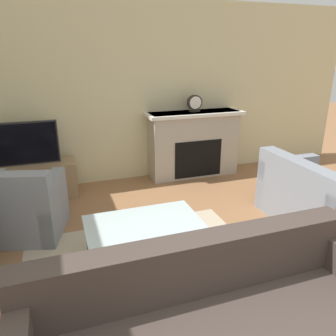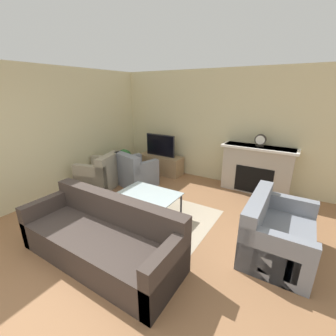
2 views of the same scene
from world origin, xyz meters
name	(u,v)px [view 2 (image 2 of 2)]	position (x,y,z in m)	size (l,w,h in m)	color
ground_plane	(65,300)	(0.00, 0.00, 0.00)	(20.00, 20.00, 0.00)	#936642
wall_back	(214,127)	(0.00, 4.34, 1.35)	(8.14, 0.06, 2.70)	beige
wall_left	(70,131)	(-2.60, 2.15, 1.35)	(0.06, 7.31, 2.70)	beige
area_rug	(146,218)	(-0.27, 1.86, 0.00)	(2.27, 1.94, 0.00)	#B7A88E
fireplace	(256,168)	(1.16, 4.10, 0.56)	(1.57, 0.47, 1.06)	#B2A899
tv_stand	(161,164)	(-1.36, 4.00, 0.25)	(1.26, 0.47, 0.50)	#997A56
tv	(160,145)	(-1.36, 3.99, 0.79)	(0.87, 0.06, 0.59)	#232328
couch_sectional	(103,239)	(-0.16, 0.73, 0.29)	(2.31, 0.88, 0.82)	#3D332D
couch_loveseat	(275,234)	(1.84, 2.09, 0.29)	(0.85, 1.28, 0.82)	gray
armchair_by_window	(101,175)	(-2.03, 2.40, 0.30)	(0.99, 1.05, 0.82)	#9E937F
armchair_accent	(136,173)	(-1.39, 2.94, 0.30)	(0.98, 0.92, 0.82)	gray
coffee_table	(148,196)	(-0.27, 1.94, 0.41)	(1.07, 0.74, 0.45)	#333338
potted_plant	(125,160)	(-2.18, 3.42, 0.40)	(0.40, 0.40, 0.69)	#47474C
mantel_clock	(260,140)	(1.16, 4.10, 1.20)	(0.23, 0.07, 0.26)	#28231E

